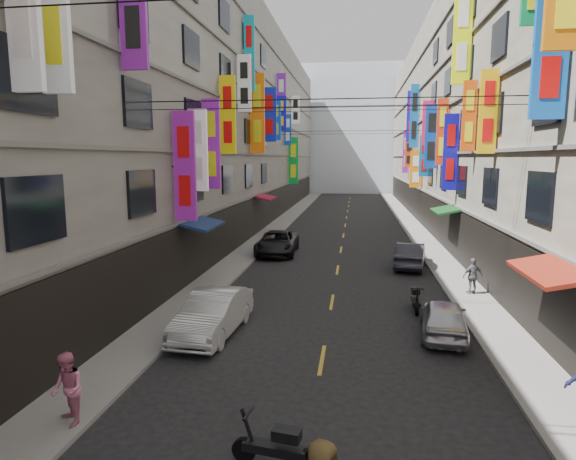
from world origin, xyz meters
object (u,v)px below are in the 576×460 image
(car_right_far, at_px, (410,255))
(car_left_far, at_px, (277,243))
(car_left_mid, at_px, (213,313))
(scooter_far_right, at_px, (416,300))
(car_right_mid, at_px, (444,318))
(pedestrian_rfar, at_px, (473,276))
(scooter_crossing, at_px, (276,447))
(pedestrian_lfar, at_px, (67,389))

(car_right_far, bearing_deg, car_left_far, -10.07)
(car_left_far, bearing_deg, car_left_mid, -91.16)
(scooter_far_right, xyz_separation_m, car_right_mid, (0.61, -2.75, 0.20))
(scooter_far_right, bearing_deg, car_right_mid, 104.65)
(car_left_mid, bearing_deg, scooter_far_right, 31.07)
(car_left_far, bearing_deg, car_right_mid, -60.62)
(scooter_far_right, bearing_deg, pedestrian_rfar, -136.45)
(car_right_far, bearing_deg, pedestrian_rfar, 120.42)
(scooter_crossing, bearing_deg, pedestrian_lfar, 90.87)
(car_left_far, height_order, pedestrian_lfar, pedestrian_lfar)
(car_left_mid, relative_size, car_left_far, 0.88)
(scooter_far_right, distance_m, car_right_far, 7.85)
(car_left_far, xyz_separation_m, pedestrian_rfar, (10.12, -8.21, 0.19))
(pedestrian_lfar, bearing_deg, car_right_mid, 79.73)
(scooter_far_right, height_order, pedestrian_lfar, pedestrian_lfar)
(car_right_far, bearing_deg, pedestrian_lfar, 71.23)
(car_left_mid, distance_m, car_right_mid, 7.97)
(car_right_far, relative_size, pedestrian_rfar, 2.67)
(scooter_far_right, height_order, pedestrian_rfar, pedestrian_rfar)
(car_left_mid, bearing_deg, car_left_far, 94.20)
(car_right_mid, bearing_deg, car_left_mid, 13.89)
(car_right_far, xyz_separation_m, pedestrian_lfar, (-9.40, -17.76, 0.25))
(scooter_crossing, distance_m, scooter_far_right, 11.36)
(car_left_mid, distance_m, car_left_far, 14.36)
(car_left_far, distance_m, car_right_far, 8.47)
(scooter_crossing, xyz_separation_m, car_left_far, (-3.46, 21.26, 0.29))
(scooter_crossing, distance_m, car_right_far, 19.03)
(car_right_far, bearing_deg, scooter_crossing, 85.33)
(car_left_mid, xyz_separation_m, car_right_far, (7.90, 11.58, -0.05))
(car_left_far, height_order, pedestrian_rfar, pedestrian_rfar)
(scooter_far_right, relative_size, pedestrian_rfar, 1.13)
(car_left_mid, height_order, car_right_mid, car_left_mid)
(scooter_far_right, height_order, car_right_far, car_right_far)
(car_right_mid, relative_size, pedestrian_lfar, 2.26)
(car_left_mid, relative_size, car_right_far, 1.07)
(car_right_mid, relative_size, pedestrian_rfar, 2.36)
(car_left_mid, xyz_separation_m, car_right_mid, (7.90, 1.01, -0.11))
(car_right_far, bearing_deg, car_left_mid, 64.80)
(scooter_crossing, bearing_deg, car_right_far, -4.60)
(scooter_far_right, bearing_deg, car_right_far, -92.22)
(car_left_far, distance_m, car_right_mid, 15.57)
(pedestrian_lfar, relative_size, pedestrian_rfar, 1.04)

